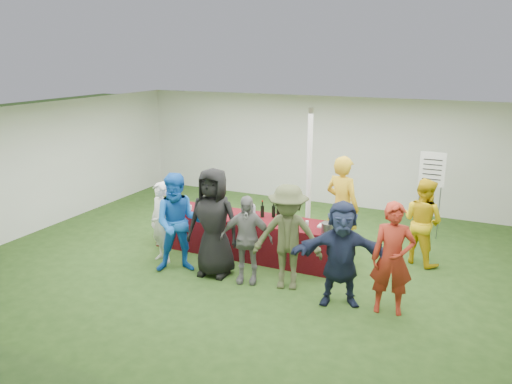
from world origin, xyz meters
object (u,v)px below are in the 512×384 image
at_px(serving_table, 246,235).
at_px(customer_0, 161,222).
at_px(staff_back, 423,221).
at_px(customer_5, 341,254).
at_px(customer_1, 179,223).
at_px(customer_4, 288,237).
at_px(customer_2, 214,222).
at_px(dump_bucket, 328,228).
at_px(customer_3, 246,239).
at_px(wine_list_sign, 432,176).
at_px(customer_6, 392,259).
at_px(staff_pourer, 342,207).

height_order(serving_table, customer_0, customer_0).
xyz_separation_m(staff_back, customer_5, (-0.91, -2.11, 0.02)).
bearing_deg(customer_1, customer_4, -24.78).
xyz_separation_m(customer_0, customer_5, (3.38, -0.21, 0.06)).
bearing_deg(serving_table, customer_2, -96.49).
bearing_deg(dump_bucket, serving_table, 172.37).
relative_size(dump_bucket, customer_3, 0.15).
relative_size(wine_list_sign, customer_4, 1.04).
relative_size(customer_0, customer_4, 0.86).
relative_size(customer_2, customer_3, 1.26).
distance_m(serving_table, customer_2, 1.18).
bearing_deg(customer_3, serving_table, 100.78).
xyz_separation_m(customer_0, customer_6, (4.12, -0.16, 0.09)).
xyz_separation_m(serving_table, wine_list_sign, (3.01, 2.36, 0.94)).
bearing_deg(dump_bucket, customer_4, -119.50).
bearing_deg(dump_bucket, customer_6, -35.71).
height_order(serving_table, staff_back, staff_back).
bearing_deg(wine_list_sign, staff_pourer, -128.60).
bearing_deg(serving_table, customer_5, -28.40).
xyz_separation_m(serving_table, staff_back, (3.04, 0.96, 0.42)).
bearing_deg(customer_3, customer_6, -16.07).
bearing_deg(customer_4, customer_6, -16.72).
bearing_deg(wine_list_sign, serving_table, -141.87).
bearing_deg(staff_back, serving_table, 45.52).
height_order(serving_table, customer_2, customer_2).
distance_m(staff_back, customer_4, 2.68).
height_order(staff_pourer, customer_4, staff_pourer).
distance_m(customer_1, customer_6, 3.61).
height_order(staff_pourer, staff_back, staff_pourer).
distance_m(customer_3, customer_6, 2.36).
bearing_deg(customer_3, staff_pourer, 41.49).
height_order(staff_back, customer_3, staff_back).
distance_m(dump_bucket, staff_back, 1.83).
height_order(customer_2, customer_5, customer_2).
bearing_deg(customer_2, customer_3, -7.39).
distance_m(customer_0, customer_5, 3.38).
bearing_deg(customer_1, customer_0, 127.91).
height_order(serving_table, customer_6, customer_6).
distance_m(wine_list_sign, customer_5, 3.65).
bearing_deg(customer_5, customer_4, 150.66).
distance_m(serving_table, customer_4, 1.64).
relative_size(wine_list_sign, customer_2, 0.96).
bearing_deg(customer_1, staff_pourer, 7.54).
xyz_separation_m(staff_pourer, customer_5, (0.49, -1.80, -0.15)).
height_order(customer_3, customer_4, customer_4).
bearing_deg(customer_6, customer_5, 172.44).
relative_size(customer_0, customer_5, 0.92).
distance_m(customer_2, customer_4, 1.33).
distance_m(customer_0, customer_2, 1.15).
relative_size(dump_bucket, customer_4, 0.13).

